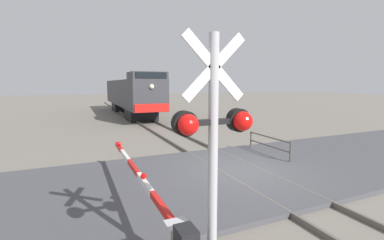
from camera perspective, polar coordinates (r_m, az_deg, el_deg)
name	(u,v)px	position (r m, az deg, el deg)	size (l,w,h in m)	color
ground_plane	(241,174)	(9.96, 10.53, -11.28)	(160.00, 160.00, 0.00)	slate
rail_track_left	(224,174)	(9.57, 6.92, -11.54)	(0.08, 80.00, 0.15)	#59544C
rail_track_right	(257,169)	(10.34, 13.88, -10.22)	(0.08, 80.00, 0.15)	#59544C
road_surface	(241,172)	(9.94, 10.54, -10.88)	(36.00, 6.36, 0.15)	#47474C
locomotive	(131,94)	(28.48, -13.01, 5.43)	(2.83, 17.03, 4.17)	black
crossing_signal	(214,142)	(3.71, 4.70, -4.66)	(1.18, 0.33, 3.93)	#ADADB2
crossing_gate	(157,211)	(5.53, -7.44, -18.87)	(0.36, 7.06, 1.19)	silver
guard_railing	(269,144)	(12.21, 16.17, -4.88)	(0.08, 2.67, 0.95)	#4C4742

